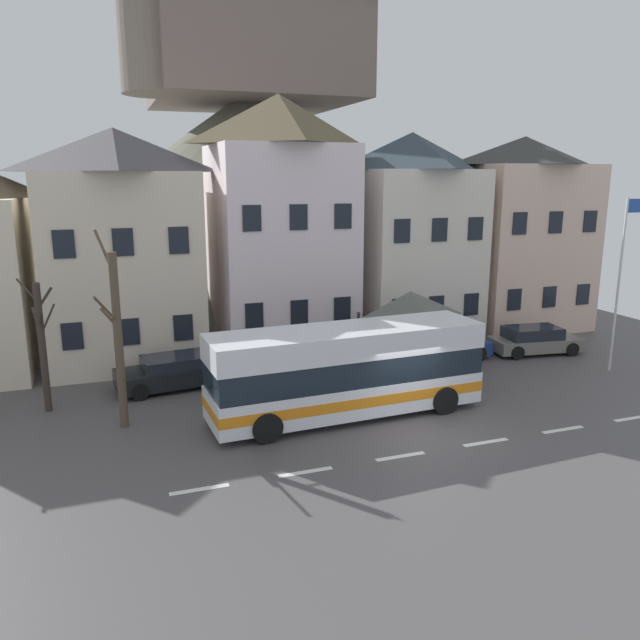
% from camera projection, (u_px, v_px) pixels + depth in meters
% --- Properties ---
extents(ground_plane, '(40.00, 60.00, 0.07)m').
position_uv_depth(ground_plane, '(423.00, 433.00, 20.30)').
color(ground_plane, '#504B4D').
extents(townhouse_01, '(6.51, 6.44, 10.24)m').
position_uv_depth(townhouse_01, '(121.00, 247.00, 27.50)').
color(townhouse_01, beige).
rests_on(townhouse_01, ground_plane).
extents(townhouse_02, '(6.18, 5.83, 11.88)m').
position_uv_depth(townhouse_02, '(280.00, 225.00, 29.42)').
color(townhouse_02, white).
rests_on(townhouse_02, ground_plane).
extents(townhouse_03, '(5.89, 5.99, 10.35)m').
position_uv_depth(townhouse_03, '(409.00, 236.00, 31.94)').
color(townhouse_03, silver).
rests_on(townhouse_03, ground_plane).
extents(townhouse_04, '(6.51, 5.71, 10.28)m').
position_uv_depth(townhouse_04, '(519.00, 234.00, 34.00)').
color(townhouse_04, beige).
rests_on(townhouse_04, ground_plane).
extents(hilltop_castle, '(42.67, 42.67, 21.65)m').
position_uv_depth(hilltop_castle, '(253.00, 182.00, 47.72)').
color(hilltop_castle, slate).
rests_on(hilltop_castle, ground_plane).
extents(transit_bus, '(9.77, 2.95, 3.15)m').
position_uv_depth(transit_bus, '(347.00, 372.00, 21.41)').
color(transit_bus, white).
rests_on(transit_bus, ground_plane).
extents(bus_shelter, '(3.60, 3.60, 3.51)m').
position_uv_depth(bus_shelter, '(410.00, 305.00, 25.98)').
color(bus_shelter, '#473D33').
rests_on(bus_shelter, ground_plane).
extents(parked_car_00, '(4.43, 2.27, 1.28)m').
position_uv_depth(parked_car_00, '(535.00, 340.00, 29.31)').
color(parked_car_00, slate).
rests_on(parked_car_00, ground_plane).
extents(parked_car_01, '(4.36, 2.41, 1.29)m').
position_uv_depth(parked_car_01, '(172.00, 372.00, 24.49)').
color(parked_car_01, black).
rests_on(parked_car_01, ground_plane).
extents(parked_car_02, '(4.46, 2.36, 1.38)m').
position_uv_depth(parked_car_02, '(444.00, 345.00, 28.27)').
color(parked_car_02, navy).
rests_on(parked_car_02, ground_plane).
extents(pedestrian_00, '(0.32, 0.34, 1.59)m').
position_uv_depth(pedestrian_00, '(430.00, 361.00, 25.36)').
color(pedestrian_00, black).
rests_on(pedestrian_00, ground_plane).
extents(pedestrian_01, '(0.35, 0.30, 1.64)m').
position_uv_depth(pedestrian_01, '(406.00, 364.00, 24.85)').
color(pedestrian_01, '#2D2D38').
rests_on(pedestrian_01, ground_plane).
extents(pedestrian_02, '(0.36, 0.34, 1.52)m').
position_uv_depth(pedestrian_02, '(452.00, 361.00, 25.19)').
color(pedestrian_02, '#38332D').
rests_on(pedestrian_02, ground_plane).
extents(public_bench, '(1.51, 0.48, 0.87)m').
position_uv_depth(public_bench, '(383.00, 346.00, 28.87)').
color(public_bench, brown).
rests_on(public_bench, ground_plane).
extents(flagpole, '(0.95, 0.10, 7.38)m').
position_uv_depth(flagpole, '(621.00, 273.00, 25.84)').
color(flagpole, silver).
rests_on(flagpole, ground_plane).
extents(bare_tree_01, '(0.81, 1.91, 6.54)m').
position_uv_depth(bare_tree_01, '(118.00, 338.00, 20.10)').
color(bare_tree_01, brown).
rests_on(bare_tree_01, ground_plane).
extents(bare_tree_02, '(1.28, 2.28, 4.73)m').
position_uv_depth(bare_tree_02, '(42.00, 343.00, 21.65)').
color(bare_tree_02, '#382D28').
rests_on(bare_tree_02, ground_plane).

